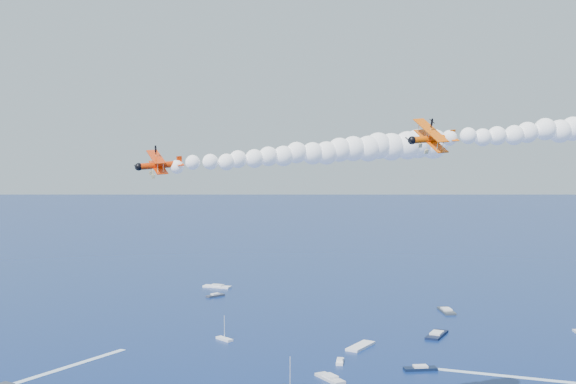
% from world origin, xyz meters
% --- Properties ---
extents(biplane_lead, '(11.63, 12.16, 8.53)m').
position_xyz_m(biplane_lead, '(21.24, 19.52, 57.81)').
color(biplane_lead, '#DF5204').
extents(biplane_trail, '(11.98, 12.52, 7.70)m').
position_xyz_m(biplane_trail, '(-22.36, 17.14, 53.81)').
color(biplane_trail, red).
extents(smoke_trail_trail, '(54.56, 53.84, 9.47)m').
position_xyz_m(smoke_trail_trail, '(-2.13, 34.09, 55.79)').
color(smoke_trail_trail, white).
extents(spectator_boats, '(219.96, 161.95, 0.70)m').
position_xyz_m(spectator_boats, '(-5.50, 118.49, 0.35)').
color(spectator_boats, '#313742').
rests_on(spectator_boats, ground).
extents(boat_wakes, '(178.51, 124.78, 0.04)m').
position_xyz_m(boat_wakes, '(5.96, 114.10, 0.03)').
color(boat_wakes, white).
rests_on(boat_wakes, ground).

